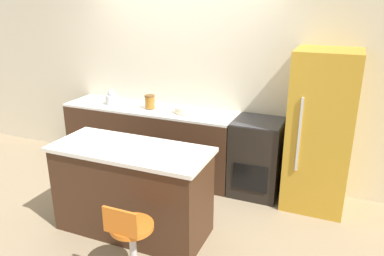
{
  "coord_description": "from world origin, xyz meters",
  "views": [
    {
      "loc": [
        2.01,
        -3.83,
        2.29
      ],
      "look_at": [
        0.54,
        -0.33,
        0.96
      ],
      "focal_mm": 35.0,
      "sensor_mm": 36.0,
      "label": 1
    }
  ],
  "objects_px": {
    "refrigerator": "(320,132)",
    "stool_chair": "(131,242)",
    "kettle": "(112,98)",
    "mixing_bowl": "(184,110)",
    "oven_range": "(257,157)"
  },
  "relations": [
    {
      "from": "mixing_bowl",
      "to": "stool_chair",
      "type": "bearing_deg",
      "value": -79.16
    },
    {
      "from": "refrigerator",
      "to": "stool_chair",
      "type": "relative_size",
      "value": 2.37
    },
    {
      "from": "refrigerator",
      "to": "stool_chair",
      "type": "distance_m",
      "value": 2.35
    },
    {
      "from": "oven_range",
      "to": "mixing_bowl",
      "type": "distance_m",
      "value": 1.08
    },
    {
      "from": "mixing_bowl",
      "to": "kettle",
      "type": "bearing_deg",
      "value": 180.0
    },
    {
      "from": "oven_range",
      "to": "mixing_bowl",
      "type": "height_order",
      "value": "mixing_bowl"
    },
    {
      "from": "refrigerator",
      "to": "kettle",
      "type": "relative_size",
      "value": 9.16
    },
    {
      "from": "kettle",
      "to": "mixing_bowl",
      "type": "relative_size",
      "value": 0.82
    },
    {
      "from": "oven_range",
      "to": "stool_chair",
      "type": "bearing_deg",
      "value": -106.98
    },
    {
      "from": "refrigerator",
      "to": "kettle",
      "type": "bearing_deg",
      "value": -179.79
    },
    {
      "from": "refrigerator",
      "to": "mixing_bowl",
      "type": "relative_size",
      "value": 7.55
    },
    {
      "from": "oven_range",
      "to": "mixing_bowl",
      "type": "relative_size",
      "value": 3.91
    },
    {
      "from": "kettle",
      "to": "mixing_bowl",
      "type": "xyz_separation_m",
      "value": [
        1.07,
        0.0,
        -0.04
      ]
    },
    {
      "from": "stool_chair",
      "to": "kettle",
      "type": "xyz_separation_m",
      "value": [
        -1.43,
        1.9,
        0.63
      ]
    },
    {
      "from": "oven_range",
      "to": "refrigerator",
      "type": "distance_m",
      "value": 0.81
    }
  ]
}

